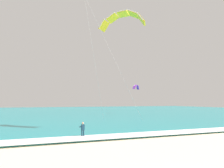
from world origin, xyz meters
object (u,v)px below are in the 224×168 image
Objects in this scene: kitesurfer at (83,129)px; kite_primary at (122,18)px; kite_distant at (136,87)px; surfboard at (83,138)px.

kitesurfer is 19.13m from kite_primary.
kite_distant is at bearing 55.19° from kitesurfer.
surfboard is 46.52m from kite_distant.
kite_distant is (26.11, 37.55, 7.51)m from kitesurfer.
surfboard is 0.91m from kitesurfer.
kitesurfer is at bearing 98.75° from surfboard.
surfboard is at bearing -81.25° from kitesurfer.
kite_primary reaches higher than surfboard.
kite_primary is at bearing -121.01° from kite_distant.
kite_primary is (7.89, 7.26, 15.84)m from kitesurfer.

